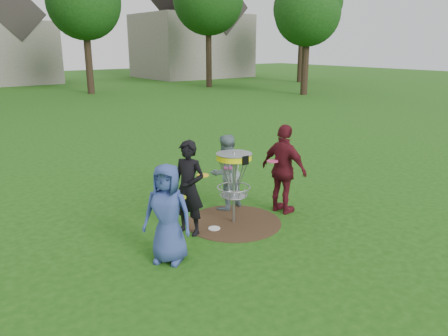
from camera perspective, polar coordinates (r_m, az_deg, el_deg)
ground at (r=8.31m, az=1.26°, el=-7.10°), size 100.00×100.00×0.00m
dirt_patch at (r=8.31m, az=1.26°, el=-7.07°), size 1.80×1.80×0.01m
player_blue at (r=6.68m, az=-7.39°, el=-5.93°), size 0.86×0.90×1.56m
player_black at (r=7.59m, az=-4.65°, el=-2.64°), size 0.63×0.73×1.68m
player_grey at (r=8.76m, az=0.19°, el=-0.55°), size 0.81×0.67×1.53m
player_maroon at (r=8.60m, az=7.84°, el=-0.18°), size 0.57×1.09×1.77m
disc_on_grass at (r=8.02m, az=-1.28°, el=-7.91°), size 0.22×0.22×0.02m
disc_golf_basket at (r=7.97m, az=1.31°, el=-0.34°), size 0.66×0.67×1.38m
held_discs at (r=7.80m, az=-0.11°, el=-0.82°), size 2.52×1.14×0.17m
house_row at (r=40.21m, az=-24.42°, el=15.87°), size 44.50×10.65×11.62m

